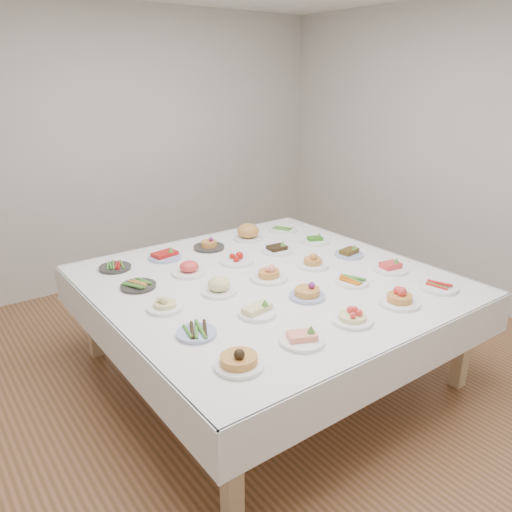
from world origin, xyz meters
TOP-DOWN VIEW (x-y plane):
  - room_envelope at (0.00, 0.00)m, footprint 5.02×5.02m
  - display_table at (0.15, 0.10)m, footprint 2.35×2.35m
  - dish_0 at (-0.67, -0.73)m, footprint 0.25×0.25m
  - dish_1 at (-0.25, -0.73)m, footprint 0.25×0.25m
  - dish_2 at (0.14, -0.73)m, footprint 0.24×0.24m
  - dish_3 at (0.56, -0.73)m, footprint 0.26×0.26m
  - dish_4 at (0.98, -0.73)m, footprint 0.26×0.26m
  - dish_5 at (-0.68, -0.32)m, footprint 0.24×0.22m
  - dish_6 at (-0.25, -0.31)m, footprint 0.23×0.23m
  - dish_7 at (0.16, -0.31)m, footprint 0.23×0.23m
  - dish_8 at (0.57, -0.32)m, footprint 0.24×0.23m
  - dish_9 at (0.98, -0.32)m, footprint 0.26×0.26m
  - dish_10 at (-0.67, 0.09)m, footprint 0.22×0.22m
  - dish_11 at (-0.27, 0.09)m, footprint 0.23×0.23m
  - dish_12 at (0.15, 0.09)m, footprint 0.27×0.26m
  - dish_13 at (0.57, 0.09)m, footprint 0.24×0.24m
  - dish_14 at (0.97, 0.09)m, footprint 0.23×0.23m
  - dish_15 at (-0.67, 0.50)m, footprint 0.25×0.24m
  - dish_16 at (-0.26, 0.51)m, footprint 0.25×0.25m
  - dish_17 at (0.15, 0.50)m, footprint 0.26×0.26m
  - dish_18 at (0.56, 0.51)m, footprint 0.25×0.25m
  - dish_19 at (0.98, 0.50)m, footprint 0.24×0.24m
  - dish_20 at (-0.66, 0.93)m, footprint 0.23×0.23m
  - dish_21 at (-0.26, 0.92)m, footprint 0.26×0.26m
  - dish_22 at (0.15, 0.91)m, footprint 0.25×0.25m
  - dish_23 at (0.56, 0.92)m, footprint 0.28×0.28m
  - dish_24 at (0.97, 0.93)m, footprint 0.26×0.26m

SIDE VIEW (x-z plane):
  - display_table at x=0.15m, z-range 0.31..1.06m
  - dish_20 at x=-0.66m, z-range 0.75..0.80m
  - dish_4 at x=0.98m, z-range 0.75..0.80m
  - dish_8 at x=0.57m, z-range 0.75..0.80m
  - dish_24 at x=0.97m, z-range 0.75..0.80m
  - dish_15 at x=-0.67m, z-range 0.75..0.80m
  - dish_5 at x=-0.68m, z-range 0.75..0.80m
  - dish_19 at x=0.98m, z-range 0.74..0.83m
  - dish_14 at x=0.97m, z-range 0.74..0.84m
  - dish_17 at x=0.15m, z-range 0.74..0.84m
  - dish_9 at x=0.98m, z-range 0.74..0.85m
  - dish_6 at x=-0.25m, z-range 0.74..0.85m
  - dish_18 at x=0.56m, z-range 0.74..0.86m
  - dish_1 at x=-0.25m, z-range 0.74..0.86m
  - dish_21 at x=-0.26m, z-range 0.74..0.87m
  - dish_16 at x=-0.26m, z-range 0.74..0.87m
  - dish_22 at x=0.15m, z-range 0.74..0.87m
  - dish_11 at x=-0.27m, z-range 0.74..0.87m
  - dish_10 at x=-0.67m, z-range 0.75..0.87m
  - dish_2 at x=0.14m, z-range 0.75..0.88m
  - dish_13 at x=0.57m, z-range 0.74..0.88m
  - dish_7 at x=0.16m, z-range 0.75..0.89m
  - dish_0 at x=-0.67m, z-range 0.75..0.90m
  - dish_12 at x=0.15m, z-range 0.75..0.90m
  - dish_23 at x=0.56m, z-range 0.75..0.90m
  - dish_3 at x=0.56m, z-range 0.75..0.91m
  - room_envelope at x=0.00m, z-range 0.43..3.24m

